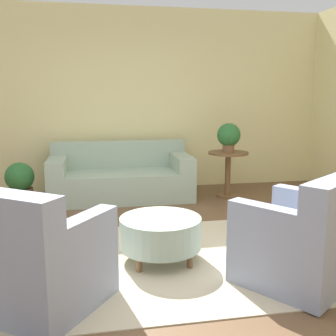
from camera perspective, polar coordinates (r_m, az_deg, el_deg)
The scene contains 10 objects.
ground_plane at distance 3.63m, azimuth -0.74°, elevation -13.37°, with size 16.00×16.00×0.00m, color brown.
wall_back at distance 6.28m, azimuth -5.53°, elevation 9.76°, with size 9.83×0.12×2.80m.
rug at distance 3.63m, azimuth -0.74°, elevation -13.30°, with size 3.35×2.01×0.01m.
couch at distance 5.75m, azimuth -6.86°, elevation -1.45°, with size 2.00×0.94×0.80m.
armchair_left at distance 2.93m, azimuth -18.88°, elevation -12.64°, with size 1.11×1.10×0.87m.
armchair_right at distance 3.30m, azimuth 18.97°, elevation -10.02°, with size 1.11×1.10×0.87m.
ottoman_table at distance 3.56m, azimuth -1.10°, elevation -9.32°, with size 0.73×0.73×0.39m.
side_table at distance 5.79m, azimuth 8.69°, elevation 0.29°, with size 0.58×0.58×0.67m.
potted_plant_on_side_table at distance 5.73m, azimuth 8.81°, elevation 4.63°, with size 0.34×0.34×0.42m.
potted_plant_floor at distance 5.68m, azimuth -20.68°, elevation -2.04°, with size 0.38×0.38×0.59m.
Camera 1 is at (-0.57, -3.28, 1.46)m, focal length 42.00 mm.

